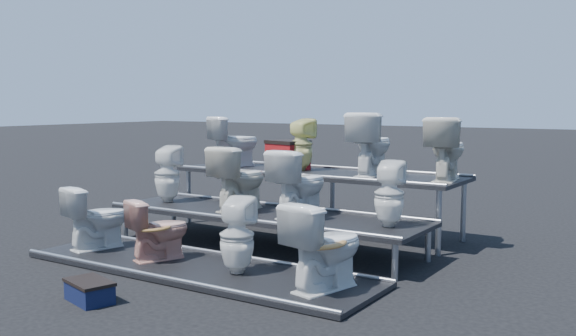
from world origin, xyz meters
The scene contains 18 objects.
ground centered at (0.00, 0.00, 0.00)m, with size 80.00×80.00×0.00m, color black.
tier_front centered at (0.00, -1.30, 0.03)m, with size 4.20×1.20×0.06m, color black.
tier_mid centered at (0.00, 0.00, 0.23)m, with size 4.20×1.20×0.46m, color black.
tier_back centered at (0.00, 1.30, 0.43)m, with size 4.20×1.20×0.86m, color black.
toilet_0 centered at (-1.59, -1.30, 0.45)m, with size 0.43×0.76×0.77m, color white.
toilet_1 centered at (-0.56, -1.30, 0.41)m, with size 0.39×0.68×0.70m, color tan.
toilet_2 centered at (0.56, -1.30, 0.46)m, with size 0.36×0.37×0.80m, color white.
toilet_3 centered at (1.61, -1.30, 0.49)m, with size 0.48×0.83×0.85m, color white.
toilet_4 centered at (-1.64, 0.00, 0.85)m, with size 0.35×0.36×0.78m, color white.
toilet_5 centered at (-0.39, 0.00, 0.88)m, with size 0.46×0.81×0.83m, color beige.
toilet_6 centered at (0.52, 0.00, 0.87)m, with size 0.46×0.80×0.82m, color white.
toilet_7 centered at (1.69, 0.00, 0.83)m, with size 0.33×0.34×0.74m, color white.
toilet_8 centered at (-1.46, 1.30, 1.24)m, with size 0.43×0.75×0.77m, color white.
toilet_9 centered at (-0.26, 1.30, 1.24)m, with size 0.34×0.35×0.75m, color #EAE78E.
toilet_10 centered at (0.85, 1.30, 1.29)m, with size 0.48×0.83×0.85m, color white.
toilet_11 centered at (1.89, 1.30, 1.26)m, with size 0.45×0.79×0.80m, color beige.
red_crate centered at (-0.49, 1.32, 1.05)m, with size 0.53×0.42×0.38m, color maroon.
step_stool centered at (-0.13, -2.66, 0.09)m, with size 0.48×0.29×0.17m, color black.
Camera 1 is at (4.56, -6.54, 1.85)m, focal length 40.00 mm.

